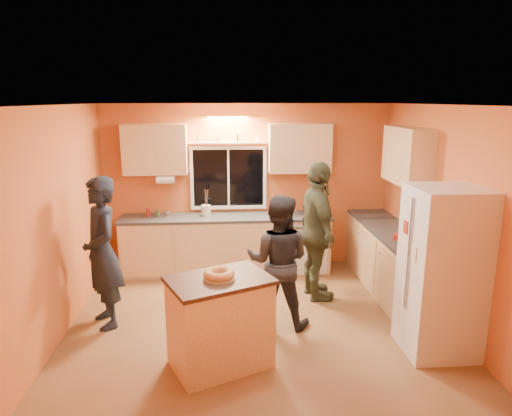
{
  "coord_description": "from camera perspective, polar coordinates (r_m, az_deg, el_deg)",
  "views": [
    {
      "loc": [
        -0.39,
        -5.14,
        2.66
      ],
      "look_at": [
        0.02,
        0.4,
        1.33
      ],
      "focal_mm": 32.0,
      "sensor_mm": 36.0,
      "label": 1
    }
  ],
  "objects": [
    {
      "name": "ground",
      "position": [
        5.8,
        0.1,
        -13.86
      ],
      "size": [
        4.5,
        4.5,
        0.0
      ],
      "primitive_type": "plane",
      "color": "brown",
      "rests_on": "ground"
    },
    {
      "name": "utensil_crock",
      "position": [
        7.08,
        -6.26,
        -0.31
      ],
      "size": [
        0.14,
        0.14,
        0.17
      ],
      "primitive_type": "cylinder",
      "color": "beige",
      "rests_on": "back_counter"
    },
    {
      "name": "person_right",
      "position": [
        6.14,
        7.66,
        -2.95
      ],
      "size": [
        0.57,
        1.14,
        1.88
      ],
      "primitive_type": "imported",
      "rotation": [
        0.0,
        0.0,
        1.67
      ],
      "color": "#373924",
      "rests_on": "ground"
    },
    {
      "name": "potted_plant",
      "position": [
        5.82,
        19.23,
        -3.51
      ],
      "size": [
        0.26,
        0.23,
        0.28
      ],
      "primitive_type": "imported",
      "rotation": [
        0.0,
        0.0,
        0.04
      ],
      "color": "gray",
      "rests_on": "right_counter"
    },
    {
      "name": "bundt_pastry",
      "position": [
        4.53,
        -4.62,
        -8.22
      ],
      "size": [
        0.31,
        0.31,
        0.09
      ],
      "primitive_type": "torus",
      "color": "tan",
      "rests_on": "island"
    },
    {
      "name": "right_counter",
      "position": [
        6.49,
        17.32,
        -7.09
      ],
      "size": [
        0.62,
        1.84,
        0.9
      ],
      "color": "tan",
      "rests_on": "ground"
    },
    {
      "name": "room_shell",
      "position": [
        5.67,
        1.0,
        2.85
      ],
      "size": [
        4.54,
        4.04,
        2.61
      ],
      "color": "#C96A33",
      "rests_on": "ground"
    },
    {
      "name": "red_box",
      "position": [
        6.15,
        17.55,
        -3.49
      ],
      "size": [
        0.2,
        0.18,
        0.07
      ],
      "primitive_type": "cube",
      "rotation": [
        0.0,
        0.0,
        -0.44
      ],
      "color": "#AD241A",
      "rests_on": "right_counter"
    },
    {
      "name": "mixing_bowl",
      "position": [
        7.24,
        7.77,
        -0.35
      ],
      "size": [
        0.47,
        0.47,
        0.1
      ],
      "primitive_type": "imported",
      "rotation": [
        0.0,
        0.0,
        -0.19
      ],
      "color": "#311D10",
      "rests_on": "back_counter"
    },
    {
      "name": "back_counter",
      "position": [
        7.2,
        -0.82,
        -4.43
      ],
      "size": [
        4.23,
        0.62,
        0.9
      ],
      "color": "tan",
      "rests_on": "ground"
    },
    {
      "name": "refrigerator",
      "position": [
        5.21,
        22.23,
        -7.37
      ],
      "size": [
        0.72,
        0.7,
        1.8
      ],
      "primitive_type": "cube",
      "color": "silver",
      "rests_on": "ground"
    },
    {
      "name": "island",
      "position": [
        4.74,
        -4.5,
        -13.98
      ],
      "size": [
        1.17,
        1.01,
        0.95
      ],
      "rotation": [
        0.0,
        0.0,
        0.42
      ],
      "color": "tan",
      "rests_on": "ground"
    },
    {
      "name": "person_left",
      "position": [
        5.67,
        -18.67,
        -5.34
      ],
      "size": [
        0.69,
        0.79,
        1.81
      ],
      "primitive_type": "imported",
      "rotation": [
        0.0,
        0.0,
        -1.08
      ],
      "color": "black",
      "rests_on": "ground"
    },
    {
      "name": "person_center",
      "position": [
        5.42,
        2.79,
        -6.65
      ],
      "size": [
        0.92,
        0.8,
        1.6
      ],
      "primitive_type": "imported",
      "rotation": [
        0.0,
        0.0,
        2.86
      ],
      "color": "black",
      "rests_on": "ground"
    }
  ]
}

